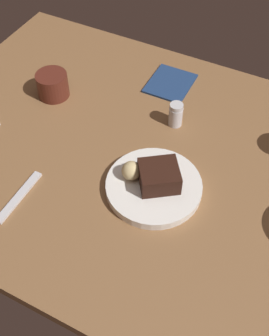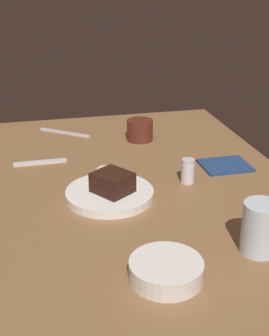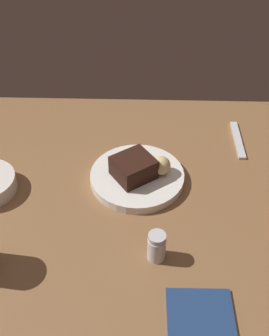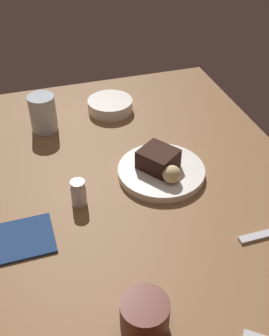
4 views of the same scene
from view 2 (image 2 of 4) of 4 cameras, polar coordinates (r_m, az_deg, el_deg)
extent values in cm
cube|color=brown|center=(121.71, -0.02, -2.66)|extent=(120.00, 84.00, 3.00)
cylinder|color=white|center=(114.05, -3.06, -3.19)|extent=(21.47, 21.47, 2.04)
cube|color=black|center=(111.90, -2.70, -1.77)|extent=(11.38, 11.21, 4.85)
sphere|color=#DBC184|center=(117.34, -3.80, -0.67)|extent=(4.35, 4.35, 4.35)
cylinder|color=silver|center=(121.99, 6.50, -0.61)|extent=(3.53, 3.53, 5.25)
cylinder|color=silver|center=(120.71, 6.57, 0.78)|extent=(3.35, 3.35, 1.20)
cylinder|color=silver|center=(95.05, 15.12, -7.06)|extent=(7.47, 7.47, 10.55)
cylinder|color=white|center=(86.42, 3.86, -12.34)|extent=(13.57, 13.57, 3.63)
cylinder|color=#562319|center=(150.53, 0.66, 4.64)|extent=(8.38, 8.38, 6.69)
cube|color=silver|center=(136.17, -11.43, 0.68)|extent=(1.87, 15.01, 0.70)
cube|color=silver|center=(159.33, -8.50, 4.29)|extent=(12.68, 15.92, 0.50)
cube|color=navy|center=(134.08, 10.99, 0.32)|extent=(11.54, 13.54, 0.60)
camera|label=1|loc=(0.89, -45.81, 33.82)|focal=46.10mm
camera|label=3|loc=(1.35, 31.02, 26.57)|focal=44.77mm
camera|label=4|loc=(1.82, 2.22, 28.01)|focal=44.78mm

